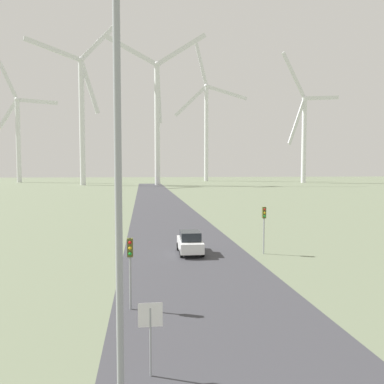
{
  "coord_description": "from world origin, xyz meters",
  "views": [
    {
      "loc": [
        -3.45,
        -4.73,
        6.84
      ],
      "look_at": [
        0.0,
        21.22,
        5.21
      ],
      "focal_mm": 35.0,
      "sensor_mm": 36.0,
      "label": 1
    }
  ],
  "objects": [
    {
      "name": "stop_sign_near",
      "position": [
        -3.23,
        7.28,
        1.73
      ],
      "size": [
        0.81,
        0.07,
        2.47
      ],
      "color": "#93999E",
      "rests_on": "ground"
    },
    {
      "name": "wind_turbine_far_left",
      "position": [
        -64.39,
        191.77,
        25.84
      ],
      "size": [
        32.8,
        7.67,
        60.03
      ],
      "color": "silver",
      "rests_on": "ground"
    },
    {
      "name": "wind_turbine_far_right",
      "position": [
        74.01,
        167.91,
        26.16
      ],
      "size": [
        36.32,
        15.49,
        60.41
      ],
      "color": "silver",
      "rests_on": "ground"
    },
    {
      "name": "wind_turbine_left",
      "position": [
        -27.94,
        155.51,
        31.56
      ],
      "size": [
        33.11,
        17.83,
        68.25
      ],
      "color": "silver",
      "rests_on": "ground"
    },
    {
      "name": "wind_turbine_right",
      "position": [
        31.86,
        200.73,
        32.32
      ],
      "size": [
        40.49,
        2.6,
        75.25
      ],
      "color": "silver",
      "rests_on": "ground"
    },
    {
      "name": "streetlamp",
      "position": [
        -4.03,
        4.51,
        7.07
      ],
      "size": [
        2.93,
        0.32,
        11.56
      ],
      "color": "#93999E",
      "rests_on": "ground"
    },
    {
      "name": "road_surface",
      "position": [
        0.0,
        48.0,
        0.0
      ],
      "size": [
        10.0,
        240.0,
        0.01
      ],
      "color": "#38383D",
      "rests_on": "ground"
    },
    {
      "name": "traffic_light_post_near_left",
      "position": [
        -4.07,
        13.3,
        2.57
      ],
      "size": [
        0.28,
        0.33,
        3.49
      ],
      "color": "#93999E",
      "rests_on": "ground"
    },
    {
      "name": "car_approaching",
      "position": [
        0.32,
        24.82,
        0.91
      ],
      "size": [
        1.88,
        4.13,
        1.83
      ],
      "color": "white",
      "rests_on": "ground"
    },
    {
      "name": "traffic_light_post_near_right",
      "position": [
        6.18,
        23.92,
        2.78
      ],
      "size": [
        0.28,
        0.34,
        3.79
      ],
      "color": "#93999E",
      "rests_on": "ground"
    },
    {
      "name": "wind_turbine_center",
      "position": [
        2.85,
        151.84,
        30.9
      ],
      "size": [
        41.97,
        2.6,
        62.95
      ],
      "color": "silver",
      "rests_on": "ground"
    }
  ]
}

